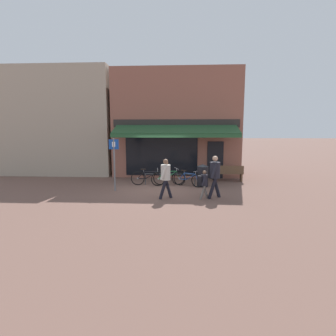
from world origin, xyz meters
TOP-DOWN VIEW (x-y plane):
  - ground_plane at (0.00, 0.00)m, footprint 160.00×160.00m
  - shop_front at (0.75, 4.29)m, footprint 7.43×4.48m
  - neighbour_building at (-7.13, 4.81)m, footprint 7.94×4.00m
  - bike_rack_rail at (0.52, 0.86)m, footprint 2.58×0.04m
  - bicycle_black at (-0.54, 0.77)m, footprint 1.79×0.52m
  - bicycle_green at (0.44, 0.73)m, footprint 1.69×0.74m
  - bicycle_blue at (1.42, 0.58)m, footprint 1.48×0.81m
  - pedestrian_adult at (0.47, -1.78)m, footprint 0.55×0.67m
  - pedestrian_child at (1.98, -1.78)m, footprint 0.48×0.47m
  - pedestrian_second_adult at (2.43, -1.61)m, footprint 0.59×0.72m
  - litter_bin at (2.13, 0.61)m, footprint 0.55×0.55m
  - parking_sign at (-1.91, -0.57)m, footprint 0.44×0.07m
  - park_bench at (3.56, 1.91)m, footprint 1.61×0.47m

SIDE VIEW (x-z plane):
  - ground_plane at x=0.00m, z-range 0.00..0.00m
  - bicycle_blue at x=1.42m, z-range -0.04..0.75m
  - bicycle_black at x=-0.54m, z-range -0.04..0.79m
  - bicycle_green at x=0.44m, z-range -0.04..0.82m
  - bike_rack_rail at x=0.52m, z-range 0.17..0.74m
  - park_bench at x=3.56m, z-range 0.03..0.90m
  - litter_bin at x=2.13m, z-range 0.00..1.09m
  - pedestrian_child at x=1.98m, z-range 0.14..1.30m
  - pedestrian_adult at x=0.47m, z-range 0.17..1.78m
  - pedestrian_second_adult at x=2.43m, z-range 0.17..1.90m
  - parking_sign at x=-1.91m, z-range 0.27..2.65m
  - shop_front at x=0.75m, z-range -0.01..6.21m
  - neighbour_building at x=-7.13m, z-range 0.00..6.43m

